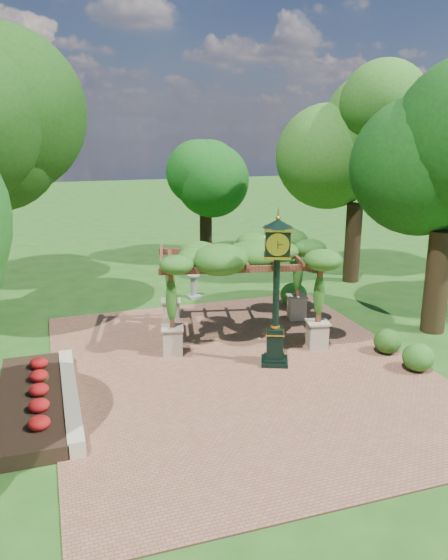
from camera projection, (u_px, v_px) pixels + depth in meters
name	position (u px, v px, depth m)	size (l,w,h in m)	color
ground	(254.00, 385.00, 14.24)	(120.00, 120.00, 0.00)	#1E4714
brick_plaza	(241.00, 369.00, 15.15)	(10.00, 12.00, 0.04)	brown
border_wall	(70.00, 396.00, 13.25)	(0.35, 5.00, 0.40)	#C6B793
flower_bed	(31.00, 402.00, 12.99)	(1.50, 5.00, 0.36)	red
pedestal_clock	(277.00, 279.00, 14.83)	(1.08, 1.08, 4.22)	black
pergola	(240.00, 257.00, 16.97)	(5.61, 4.15, 3.19)	tan
sundial	(194.00, 288.00, 21.56)	(0.60, 0.60, 0.92)	gray
shrub_front	(418.00, 357.00, 14.95)	(0.86, 0.86, 0.77)	#275C1A
shrub_mid	(387.00, 341.00, 16.13)	(0.80, 0.80, 0.72)	#234D15
shrub_back	(294.00, 295.00, 20.37)	(0.99, 0.99, 0.89)	#266A1E
tree_north	(205.00, 164.00, 26.93)	(3.55, 3.55, 6.97)	black
tree_east_far	(359.00, 139.00, 22.38)	(4.47, 4.47, 8.82)	black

